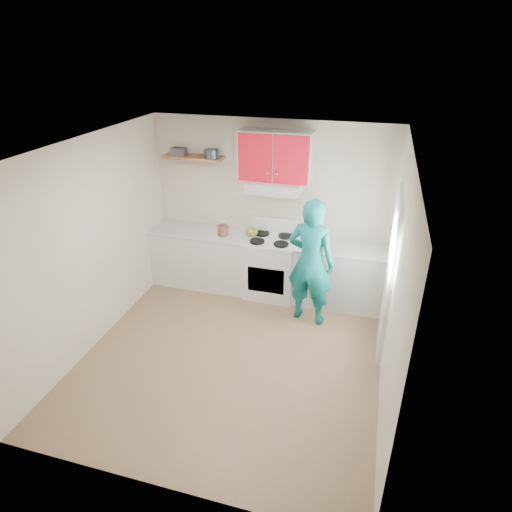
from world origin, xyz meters
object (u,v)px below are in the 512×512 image
(tin, at_px, (211,154))
(person, at_px, (311,262))
(kettle, at_px, (252,231))
(crock, at_px, (223,231))
(stove, at_px, (271,267))

(tin, bearing_deg, person, -22.51)
(tin, xyz_separation_m, kettle, (0.63, -0.10, -1.10))
(kettle, distance_m, crock, 0.43)
(tin, relative_size, kettle, 1.15)
(tin, distance_m, crock, 1.14)
(stove, relative_size, kettle, 5.18)
(person, bearing_deg, tin, -11.46)
(person, bearing_deg, stove, -27.22)
(stove, bearing_deg, tin, 171.60)
(stove, height_order, kettle, kettle)
(kettle, relative_size, person, 0.10)
(stove, bearing_deg, crock, -175.72)
(kettle, bearing_deg, stove, 7.96)
(kettle, bearing_deg, tin, -173.31)
(kettle, distance_m, person, 1.15)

